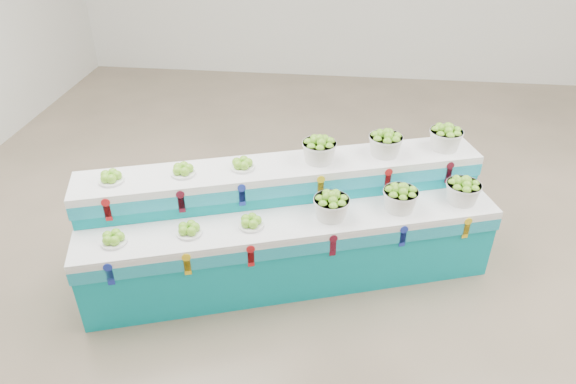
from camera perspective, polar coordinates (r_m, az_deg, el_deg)
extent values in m
plane|color=#6A5D4A|center=(5.21, 9.41, -7.16)|extent=(10.00, 10.00, 0.00)
cylinder|color=white|center=(4.37, -18.55, -4.73)|extent=(0.27, 0.27, 0.10)
cylinder|color=white|center=(4.32, -10.79, -3.94)|extent=(0.27, 0.27, 0.10)
cylinder|color=white|center=(4.33, -4.08, -3.20)|extent=(0.27, 0.27, 0.10)
cylinder|color=white|center=(4.58, -18.79, 1.63)|extent=(0.27, 0.27, 0.10)
cylinder|color=white|center=(4.53, -11.41, 2.46)|extent=(0.27, 0.27, 0.10)
cylinder|color=white|center=(4.55, -5.02, 3.14)|extent=(0.27, 0.27, 0.10)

